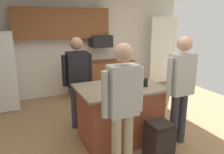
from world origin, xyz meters
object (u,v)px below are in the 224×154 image
Objects in this scene: person_host_foreground at (123,102)px; mug_ceramic_white at (126,79)px; microwave_over_range at (101,41)px; kitchen_island at (119,113)px; glass_stout_tall at (145,82)px; person_elder_center at (181,84)px; person_guest_left at (78,77)px; tumbler_amber at (131,85)px; trash_bin at (159,142)px.

mug_ceramic_white is at bearing -5.89° from person_host_foreground.
microwave_over_range is 2.75m from kitchen_island.
glass_stout_tall reaches higher than kitchen_island.
glass_stout_tall is (0.73, 0.62, 0.00)m from person_host_foreground.
glass_stout_tall is at bearing -24.50° from kitchen_island.
person_elder_center reaches higher than microwave_over_range.
kitchen_island is 1.02m from person_host_foreground.
person_guest_left is 0.98× the size of person_host_foreground.
tumbler_amber is at bearing -102.27° from microwave_over_range.
mug_ceramic_white is (-0.61, 0.71, -0.03)m from person_elder_center.
person_elder_center reaches higher than mug_ceramic_white.
person_host_foreground is (-1.01, -3.28, -0.42)m from microwave_over_range.
mug_ceramic_white is at bearing 71.46° from tumbler_amber.
trash_bin is at bearing -70.29° from tumbler_amber.
mug_ceramic_white is (0.71, -0.53, 0.02)m from person_guest_left.
microwave_over_range is 0.32× the size of person_guest_left.
mug_ceramic_white is (0.57, 1.00, -0.01)m from person_host_foreground.
mug_ceramic_white reaches higher than trash_bin.
microwave_over_range is 3.48m from trash_bin.
person_host_foreground reaches higher than person_guest_left.
person_host_foreground is at bearing -119.72° from mug_ceramic_white.
person_guest_left is 1.13m from tumbler_amber.
glass_stout_tall is 0.89× the size of tumbler_amber.
person_host_foreground reaches higher than mug_ceramic_white.
glass_stout_tall is 0.95m from trash_bin.
person_host_foreground is 1.15m from mug_ceramic_white.
microwave_over_range is at bearing 112.83° from person_guest_left.
person_guest_left is 1.54m from person_host_foreground.
person_elder_center is 11.35× the size of tumbler_amber.
tumbler_amber is at bearing -168.08° from glass_stout_tall.
person_elder_center is 0.81m from tumbler_amber.
person_elder_center is at bearing -52.49° from person_host_foreground.
person_host_foreground is at bearing -28.32° from person_guest_left.
person_guest_left is 14.23× the size of mug_ceramic_white.
microwave_over_range is 2.15m from person_guest_left.
glass_stout_tall is 0.42m from mug_ceramic_white.
kitchen_island reaches higher than trash_bin.
tumbler_amber is (0.07, -0.24, 0.55)m from kitchen_island.
mug_ceramic_white is (-0.16, 0.38, -0.02)m from glass_stout_tall.
microwave_over_range is 2.82m from tumbler_amber.
trash_bin is at bearing -101.76° from glass_stout_tall.
person_elder_center reaches higher than person_guest_left.
mug_ceramic_white is at bearing 19.75° from person_guest_left.
microwave_over_range is at bearing -55.66° from person_elder_center.
microwave_over_range is at bearing 77.73° from tumbler_amber.
person_guest_left is 0.89m from mug_ceramic_white.
person_host_foreground is 14.55× the size of mug_ceramic_white.
tumbler_amber is (0.42, 0.55, 0.01)m from person_host_foreground.
tumbler_amber reaches higher than mug_ceramic_white.
mug_ceramic_white is 0.20× the size of trash_bin.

